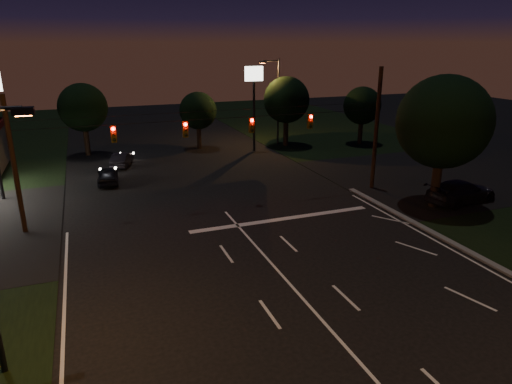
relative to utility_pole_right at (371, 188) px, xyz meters
name	(u,v)px	position (x,y,z in m)	size (l,w,h in m)	color
ground	(333,332)	(-12.00, -15.00, 0.00)	(140.00, 140.00, 0.00)	black
cross_street_right	(445,174)	(8.00, 1.00, 0.00)	(20.00, 16.00, 0.02)	black
stop_bar	(283,219)	(-9.00, -3.50, 0.01)	(12.00, 0.50, 0.01)	silver
utility_pole_right	(371,188)	(0.00, 0.00, 0.00)	(0.30, 0.30, 9.00)	black
utility_pole_left	(25,232)	(-24.00, 0.00, 0.00)	(0.28, 0.28, 8.00)	black
signal_span	(219,126)	(-12.00, -0.04, 5.50)	(24.00, 0.40, 1.56)	black
pole_sign_right	(254,89)	(-4.00, 15.00, 6.24)	(1.80, 0.30, 8.40)	black
street_light_right_far	(276,96)	(-0.76, 17.00, 5.24)	(2.20, 0.35, 9.00)	black
tree_right_near	(442,123)	(1.53, -4.83, 5.68)	(6.00, 6.00, 8.76)	black
tree_far_b	(83,108)	(-19.98, 19.13, 4.61)	(4.60, 4.60, 6.98)	black
tree_far_c	(198,111)	(-8.98, 18.10, 3.90)	(3.80, 3.80, 5.86)	black
tree_far_d	(286,100)	(0.02, 16.13, 4.83)	(4.80, 4.80, 7.30)	black
tree_far_e	(362,106)	(8.02, 14.11, 4.11)	(4.00, 4.00, 6.18)	black
car_oncoming_a	(108,175)	(-18.78, 8.35, 0.66)	(1.55, 3.86, 1.32)	black
car_oncoming_b	(122,159)	(-17.24, 13.47, 0.62)	(1.31, 3.76, 1.24)	black
car_cross	(461,192)	(3.81, -5.00, 0.79)	(2.22, 5.45, 1.58)	black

